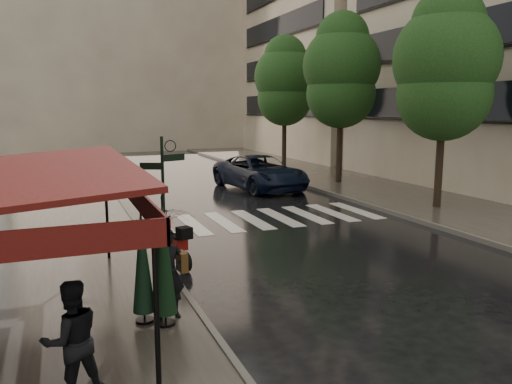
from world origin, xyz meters
TOP-DOWN VIEW (x-y plane):
  - ground at (0.00, 0.00)m, footprint 120.00×120.00m
  - sidewalk_near at (-4.50, 12.00)m, footprint 6.00×60.00m
  - sidewalk_far at (10.25, 12.00)m, footprint 5.50×60.00m
  - curb_near at (-1.45, 12.00)m, footprint 0.12×60.00m
  - curb_far at (7.45, 12.00)m, footprint 0.12×60.00m
  - crosswalk at (2.98, 6.00)m, footprint 7.85×3.20m
  - signpost at (-1.19, 3.00)m, footprint 1.17×0.29m
  - haussmann_far at (16.50, 26.00)m, footprint 8.00×16.00m
  - backdrop_building at (3.00, 38.00)m, footprint 22.00×6.00m
  - tree_near at (9.60, 5.00)m, footprint 3.80×3.80m
  - tree_mid at (9.50, 12.00)m, footprint 3.80×3.80m
  - tree_far at (9.70, 19.00)m, footprint 3.80×3.80m
  - pedestrian_with_umbrella at (-2.00, -1.36)m, footprint 1.07×1.08m
  - pedestrian_terrace at (-3.66, -3.37)m, footprint 0.88×0.75m
  - scooter at (-1.18, 1.92)m, footprint 0.70×1.66m
  - parked_car at (5.20, 12.04)m, footprint 3.40×6.04m
  - parasol_front at (-2.13, -1.62)m, footprint 0.40×0.40m
  - parasol_back at (-2.45, -1.37)m, footprint 0.38×0.38m

SIDE VIEW (x-z plane):
  - ground at x=0.00m, z-range 0.00..0.00m
  - crosswalk at x=2.98m, z-range 0.00..0.01m
  - sidewalk_near at x=-4.50m, z-range 0.00..0.12m
  - sidewalk_far at x=10.25m, z-range 0.00..0.12m
  - curb_near at x=-1.45m, z-range -0.01..0.15m
  - curb_far at x=7.45m, z-range -0.01..0.15m
  - scooter at x=-1.18m, z-range -0.04..1.07m
  - parked_car at x=5.20m, z-range 0.00..1.59m
  - pedestrian_terrace at x=-3.66m, z-range 0.12..1.69m
  - parasol_back at x=-2.45m, z-range 0.20..2.26m
  - parasol_front at x=-2.13m, z-range 0.21..2.47m
  - pedestrian_with_umbrella at x=-2.00m, z-range 0.52..2.96m
  - signpost at x=-1.19m, z-range 0.28..3.38m
  - tree_near at x=9.60m, z-range 1.33..9.31m
  - tree_far at x=9.70m, z-range 1.37..9.54m
  - tree_mid at x=9.50m, z-range 1.42..9.76m
  - haussmann_far at x=16.50m, z-range 0.00..18.50m
  - backdrop_building at x=3.00m, z-range 0.00..20.00m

